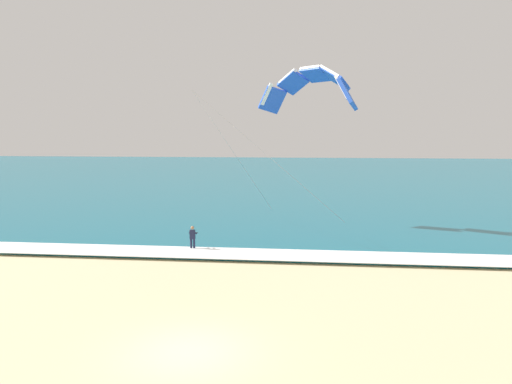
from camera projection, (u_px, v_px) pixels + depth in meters
name	position (u px, v px, depth m)	size (l,w,h in m)	color
ground_plane	(188.00, 351.00, 17.30)	(200.00, 200.00, 0.00)	beige
sea	(286.00, 175.00, 88.61)	(200.00, 120.00, 0.20)	#146075
surf_foam	(241.00, 254.00, 30.38)	(200.00, 2.86, 0.04)	white
surfboard	(193.00, 251.00, 31.81)	(0.46, 1.40, 0.09)	#E04C38
kitesurfer	(193.00, 237.00, 31.71)	(0.55, 0.53, 1.69)	#191E38
kite_primary	(311.00, 86.00, 37.67)	(10.91, 10.96, 11.55)	blue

